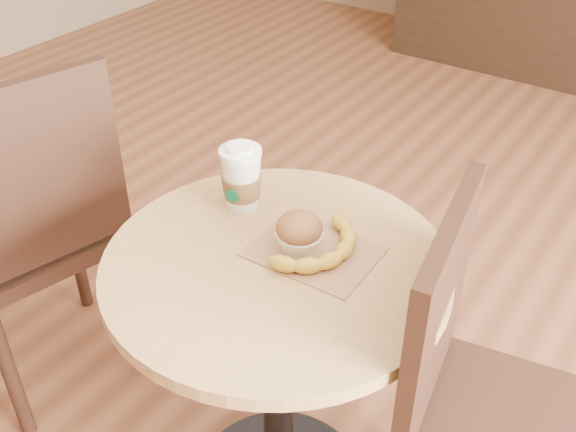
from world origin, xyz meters
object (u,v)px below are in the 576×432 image
Objects in this scene: chair_left at (33,228)px; chair_right at (484,413)px; muffin at (299,233)px; banana at (324,247)px; cafe_table at (277,342)px; coffee_cup at (242,179)px.

chair_right is (1.17, 0.13, -0.03)m from chair_left.
banana is (0.05, 0.02, -0.02)m from muffin.
cafe_table is 0.76× the size of chair_left.
muffin reaches higher than cafe_table.
banana is at bearing 43.89° from cafe_table.
coffee_cup is at bearing 146.67° from cafe_table.
chair_left is at bearing 86.23° from chair_right.
cafe_table is at bearing -114.68° from muffin.
coffee_cup is 0.63× the size of banana.
chair_left reaches higher than chair_right.
chair_left reaches higher than cafe_table.
chair_left is at bearing -159.93° from banana.
muffin is 0.06m from banana.
coffee_cup is 1.58× the size of muffin.
coffee_cup reaches higher than muffin.
cafe_table is at bearing 90.82° from chair_right.
chair_left is 6.70× the size of coffee_cup.
coffee_cup is (0.57, 0.16, 0.27)m from chair_left.
coffee_cup is at bearing -178.51° from banana.
banana is (0.24, -0.04, -0.05)m from coffee_cup.
cafe_table is 0.80× the size of chair_right.
coffee_cup is (-0.17, 0.11, 0.29)m from cafe_table.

